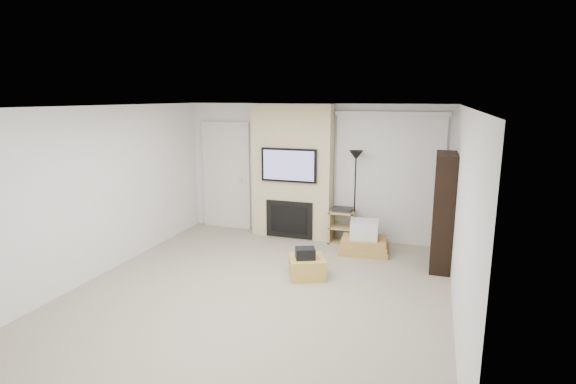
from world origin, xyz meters
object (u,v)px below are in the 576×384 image
(floor_lamp, at_px, (356,171))
(box_stack, at_px, (364,240))
(bookshelf, at_px, (443,211))
(av_stand, at_px, (342,224))
(ottoman, at_px, (307,267))

(floor_lamp, relative_size, box_stack, 1.93)
(bookshelf, bearing_deg, box_stack, 165.63)
(av_stand, bearing_deg, floor_lamp, 6.40)
(ottoman, distance_m, bookshelf, 2.26)
(ottoman, bearing_deg, bookshelf, 28.74)
(ottoman, relative_size, av_stand, 0.76)
(bookshelf, bearing_deg, av_stand, 157.51)
(ottoman, height_order, floor_lamp, floor_lamp)
(floor_lamp, height_order, box_stack, floor_lamp)
(ottoman, relative_size, box_stack, 0.57)
(ottoman, bearing_deg, floor_lamp, 77.55)
(floor_lamp, distance_m, box_stack, 1.23)
(av_stand, relative_size, bookshelf, 0.37)
(floor_lamp, height_order, bookshelf, bookshelf)
(ottoman, distance_m, av_stand, 1.75)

